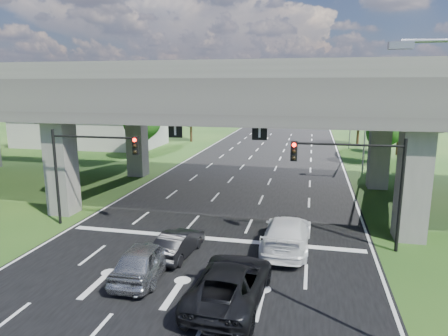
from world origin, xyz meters
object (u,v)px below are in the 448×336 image
at_px(signal_right, 358,172).
at_px(car_dark, 178,243).
at_px(signal_left, 86,160).
at_px(car_trailing, 230,283).
at_px(streetlight_far, 362,114).
at_px(car_white, 287,233).
at_px(streetlight_beyond, 349,106).
at_px(car_silver, 145,260).

xyz_separation_m(signal_right, car_dark, (-8.87, -3.04, -3.49)).
xyz_separation_m(signal_left, car_dark, (6.78, -3.04, -3.49)).
xyz_separation_m(signal_left, car_trailing, (10.28, -6.83, -3.34)).
relative_size(signal_right, signal_left, 1.00).
height_order(signal_left, streetlight_far, streetlight_far).
bearing_deg(car_white, streetlight_beyond, -97.48).
distance_m(signal_right, car_white, 4.91).
height_order(signal_right, car_trailing, signal_right).
distance_m(streetlight_far, car_dark, 26.16).
bearing_deg(car_dark, car_silver, 78.77).
relative_size(car_silver, car_white, 0.80).
relative_size(car_dark, car_white, 0.68).
xyz_separation_m(signal_right, streetlight_beyond, (2.27, 36.06, 1.66)).
xyz_separation_m(signal_left, streetlight_far, (17.92, 20.06, 1.66)).
xyz_separation_m(car_silver, car_white, (6.12, 4.57, 0.05)).
distance_m(signal_left, streetlight_beyond, 40.30).
xyz_separation_m(signal_right, car_white, (-3.51, -0.94, -3.30)).
bearing_deg(car_white, car_silver, 38.18).
height_order(signal_right, signal_left, same).
bearing_deg(streetlight_beyond, car_white, -98.88).
distance_m(signal_right, streetlight_far, 20.25).
distance_m(signal_right, streetlight_beyond, 36.17).
xyz_separation_m(streetlight_far, streetlight_beyond, (0.00, 16.00, 0.00)).
relative_size(signal_left, streetlight_beyond, 0.60).
height_order(streetlight_far, car_dark, streetlight_far).
bearing_deg(streetlight_far, car_white, -105.39).
height_order(signal_right, car_silver, signal_right).
distance_m(signal_right, car_silver, 11.59).
distance_m(signal_right, car_trailing, 9.31).
bearing_deg(streetlight_beyond, car_silver, -105.97).
bearing_deg(car_dark, car_trailing, 138.53).
bearing_deg(signal_right, car_silver, -150.19).
bearing_deg(streetlight_beyond, car_trailing, -100.10).
xyz_separation_m(streetlight_far, car_white, (-5.78, -21.00, -4.96)).
bearing_deg(car_silver, signal_right, -152.42).
height_order(streetlight_far, car_trailing, streetlight_far).
relative_size(signal_right, car_trailing, 1.02).
height_order(signal_left, car_white, signal_left).
distance_m(signal_left, streetlight_far, 26.95).
height_order(car_silver, car_white, car_white).
xyz_separation_m(signal_right, signal_left, (-15.65, 0.00, 0.00)).
bearing_deg(streetlight_far, car_silver, -114.95).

